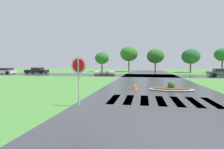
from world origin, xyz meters
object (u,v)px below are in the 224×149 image
Objects in this scene: traffic_cone at (135,86)px; car_silver_hatch at (37,71)px; car_blue_compact at (223,73)px; drainage_pipe_stack at (105,73)px; median_island at (171,88)px; car_white_sedan at (5,71)px; stop_sign at (79,70)px.

car_silver_hatch is at bearing 138.36° from traffic_cone.
car_blue_compact is at bearing 174.51° from car_silver_hatch.
drainage_pipe_stack reaches higher than traffic_cone.
car_blue_compact is at bearing -0.14° from drainage_pipe_stack.
median_island is 0.98× the size of drainage_pipe_stack.
car_silver_hatch is 7.68× the size of traffic_cone.
traffic_cone is (-12.52, -15.43, -0.34)m from car_blue_compact.
car_silver_hatch is 5.77m from car_white_sedan.
drainage_pipe_stack is 6.16× the size of traffic_cone.
car_silver_hatch is at bearing 167.65° from drainage_pipe_stack.
median_island is (5.30, 6.39, -1.65)m from stop_sign.
stop_sign is at bearing -80.51° from drainage_pipe_stack.
stop_sign is at bearing -129.67° from median_island.
median_island is 32.75m from car_white_sedan.
drainage_pipe_stack is (-18.55, 0.04, -0.22)m from car_blue_compact.
median_island is 0.83× the size of car_blue_compact.
car_white_sedan is 1.12× the size of drainage_pipe_stack.
car_silver_hatch is 28.27m from traffic_cone.
car_blue_compact is 7.30× the size of traffic_cone.
car_silver_hatch is at bearing 142.73° from median_island.
car_white_sedan is 6.90× the size of traffic_cone.
car_silver_hatch is at bearing -152.02° from car_white_sedan.
traffic_cone is at bearing 76.08° from stop_sign.
car_white_sedan reaches higher than traffic_cone.
car_silver_hatch is (-18.66, 24.63, -1.21)m from stop_sign.
drainage_pipe_stack is at bearing 111.28° from traffic_cone.
car_white_sedan is at bearing 178.87° from drainage_pipe_stack.
drainage_pipe_stack is at bearing 167.84° from car_silver_hatch.
median_island is 0.79× the size of car_silver_hatch.
car_white_sedan reaches higher than drainage_pipe_stack.
drainage_pipe_stack is at bearing 176.54° from car_white_sedan.
car_blue_compact is at bearing 63.76° from stop_sign.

